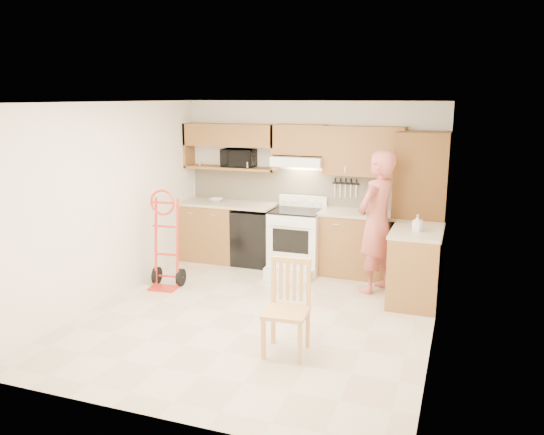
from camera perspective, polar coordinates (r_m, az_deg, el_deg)
The scene contains 28 objects.
floor at distance 6.62m, azimuth -1.48°, elevation -10.32°, with size 4.00×4.50×0.02m, color beige.
ceiling at distance 6.10m, azimuth -1.62°, elevation 12.06°, with size 4.00×4.50×0.02m, color white.
wall_back at distance 8.35m, azimuth 4.09°, elevation 3.48°, with size 4.00×0.02×2.50m, color white.
wall_front at distance 4.28m, azimuth -12.62°, elevation -5.61°, with size 4.00×0.02×2.50m, color white.
wall_left at distance 7.20m, azimuth -16.64°, elevation 1.52°, with size 0.02×4.50×2.50m, color white.
wall_right at distance 5.83m, azimuth 17.19°, elevation -1.02°, with size 0.02×4.50×2.50m, color white.
backsplash at distance 8.33m, azimuth 4.03°, elevation 3.12°, with size 3.92×0.03×0.55m, color beige.
lower_cab_left at distance 8.77m, azimuth -6.35°, elevation -1.46°, with size 0.90×0.60×0.90m, color brown.
dishwasher at distance 8.48m, azimuth -1.79°, elevation -2.05°, with size 0.60×0.60×0.85m, color black.
lower_cab_right at distance 8.04m, azimuth 9.11°, elevation -2.84°, with size 1.14×0.60×0.90m, color brown.
countertop_left at distance 8.54m, azimuth -4.62°, elevation 1.43°, with size 1.50×0.63×0.04m, color tan.
countertop_right at distance 7.93m, azimuth 9.22°, elevation 0.44°, with size 1.14×0.63×0.04m, color tan.
cab_return_right at distance 7.17m, azimuth 14.76°, elevation -5.01°, with size 0.60×1.00×0.90m, color brown.
countertop_return at distance 7.04m, azimuth 14.97°, elevation -1.36°, with size 0.63×1.00×0.04m, color tan.
pantry_tall at distance 7.80m, azimuth 15.18°, elevation 0.93°, with size 0.70×0.60×2.10m, color brown.
upper_cab_left at distance 8.52m, azimuth -4.37°, elevation 8.60°, with size 1.50×0.33×0.34m, color brown.
upper_shelf_mw at distance 8.57m, azimuth -4.31°, elevation 5.20°, with size 1.50×0.33×0.04m, color brown.
upper_cab_center at distance 8.13m, azimuth 3.00°, elevation 8.15°, with size 0.76×0.33×0.44m, color brown.
upper_cab_right at distance 7.92m, azimuth 9.63°, elevation 6.86°, with size 1.14×0.33×0.70m, color brown.
range_hood at distance 8.10m, azimuth 2.84°, elevation 5.93°, with size 0.76×0.46×0.14m, color white.
knife_strip at distance 8.17m, azimuth 7.70°, elevation 3.13°, with size 0.40×0.05×0.29m, color black, non-canonical shape.
microwave at distance 8.50m, azimuth -3.49°, elevation 6.24°, with size 0.51×0.34×0.28m, color black.
range at distance 8.04m, azimuth 2.50°, elevation -1.97°, with size 0.74×0.98×1.10m, color white, non-canonical shape.
person at distance 7.29m, azimuth 10.87°, elevation -0.49°, with size 0.69×0.45×1.89m, color #BA5A52.
hand_truck at distance 7.51m, azimuth -11.20°, elevation -2.74°, with size 0.48×0.44×1.22m, color red, non-canonical shape.
dining_chair at distance 5.54m, azimuth 1.50°, elevation -9.52°, with size 0.43×0.47×0.96m, color tan, non-canonical shape.
soap_bottle at distance 6.92m, azimuth 14.96°, elevation -0.54°, with size 0.09×0.10×0.21m, color white.
bowl at distance 8.61m, azimuth -5.85°, elevation 1.82°, with size 0.22×0.22×0.05m, color white.
Camera 1 is at (2.21, -5.68, 2.56)m, focal length 35.99 mm.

